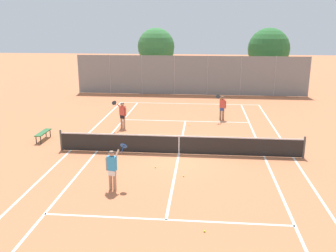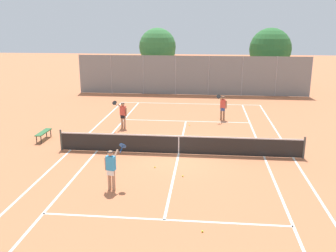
% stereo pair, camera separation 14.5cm
% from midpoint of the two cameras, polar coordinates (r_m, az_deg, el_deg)
% --- Properties ---
extents(ground_plane, '(120.00, 120.00, 0.00)m').
position_cam_midpoint_polar(ground_plane, '(18.46, 1.86, -4.29)').
color(ground_plane, '#C67047').
extents(court_line_markings, '(11.10, 23.90, 0.01)m').
position_cam_midpoint_polar(court_line_markings, '(18.46, 1.86, -4.28)').
color(court_line_markings, silver).
rests_on(court_line_markings, ground).
extents(tennis_net, '(12.00, 0.10, 1.07)m').
position_cam_midpoint_polar(tennis_net, '(18.29, 1.88, -2.79)').
color(tennis_net, '#474C47').
rests_on(tennis_net, ground).
extents(player_near_side, '(0.80, 0.71, 1.77)m').
position_cam_midpoint_polar(player_near_side, '(14.48, -8.37, -6.22)').
color(player_near_side, tan).
rests_on(player_near_side, ground).
extents(player_far_left, '(0.81, 0.70, 1.77)m').
position_cam_midpoint_polar(player_far_left, '(22.86, -6.71, 1.93)').
color(player_far_left, tan).
rests_on(player_far_left, ground).
extents(player_far_right, '(0.72, 0.72, 1.77)m').
position_cam_midpoint_polar(player_far_right, '(24.93, 8.51, 3.00)').
color(player_far_right, '#936B4C').
rests_on(player_far_right, ground).
extents(loose_tennis_ball_0, '(0.07, 0.07, 0.07)m').
position_cam_midpoint_polar(loose_tennis_ball_0, '(12.03, 5.62, -15.67)').
color(loose_tennis_ball_0, '#D1DB33').
rests_on(loose_tennis_ball_0, ground).
extents(loose_tennis_ball_1, '(0.07, 0.07, 0.07)m').
position_cam_midpoint_polar(loose_tennis_ball_1, '(16.75, -1.75, -6.29)').
color(loose_tennis_ball_1, '#D1DB33').
rests_on(loose_tennis_ball_1, ground).
extents(loose_tennis_ball_3, '(0.07, 0.07, 0.07)m').
position_cam_midpoint_polar(loose_tennis_ball_3, '(15.83, 2.54, -7.62)').
color(loose_tennis_ball_3, '#D1DB33').
rests_on(loose_tennis_ball_3, ground).
extents(loose_tennis_ball_4, '(0.07, 0.07, 0.07)m').
position_cam_midpoint_polar(loose_tennis_ball_4, '(23.54, 3.46, 0.16)').
color(loose_tennis_ball_4, '#D1DB33').
rests_on(loose_tennis_ball_4, ground).
extents(courtside_bench, '(0.36, 1.50, 0.47)m').
position_cam_midpoint_polar(courtside_bench, '(21.61, -18.26, -0.98)').
color(courtside_bench, '#2D6638').
rests_on(courtside_bench, ground).
extents(back_fence, '(20.46, 0.08, 3.48)m').
position_cam_midpoint_polar(back_fence, '(33.41, 3.81, 7.70)').
color(back_fence, gray).
rests_on(back_fence, ground).
extents(tree_behind_left, '(3.51, 3.51, 5.79)m').
position_cam_midpoint_polar(tree_behind_left, '(36.42, -1.31, 11.84)').
color(tree_behind_left, brown).
rests_on(tree_behind_left, ground).
extents(tree_behind_right, '(3.91, 3.91, 5.80)m').
position_cam_midpoint_polar(tree_behind_right, '(37.25, 15.42, 11.13)').
color(tree_behind_right, brown).
rests_on(tree_behind_right, ground).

